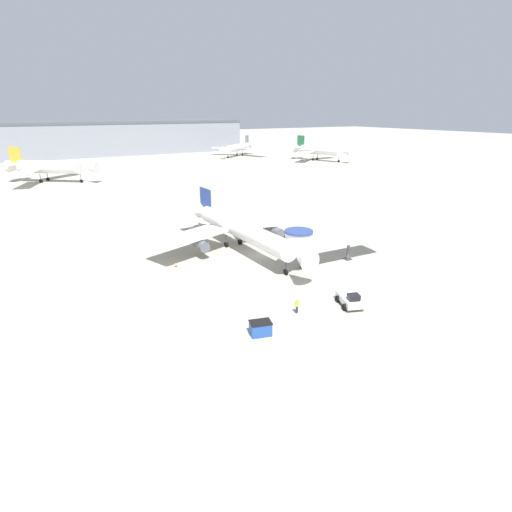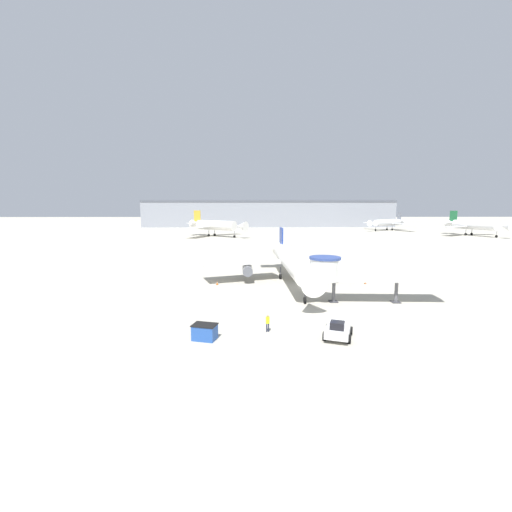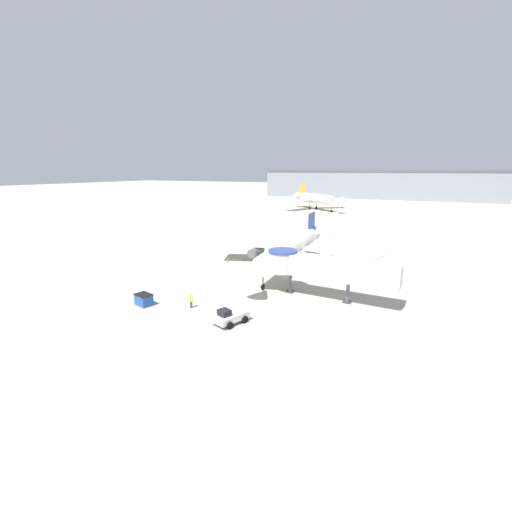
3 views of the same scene
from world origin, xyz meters
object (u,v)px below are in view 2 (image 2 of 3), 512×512
(ground_crew_marshaller, at_px, (268,322))
(background_jet_gold_tail, at_px, (215,225))
(main_airplane, at_px, (290,261))
(background_jet_gray_tail, at_px, (388,222))
(service_container_blue, at_px, (205,332))
(jet_bridge, at_px, (367,270))
(traffic_cone_starboard_wing, at_px, (365,282))
(pushback_tug_white, at_px, (338,329))
(background_jet_green_tail, at_px, (473,225))
(traffic_cone_port_wing, at_px, (217,283))

(ground_crew_marshaller, distance_m, background_jet_gold_tail, 115.40)
(main_airplane, xyz_separation_m, ground_crew_marshaller, (-4.98, -23.22, -2.52))
(ground_crew_marshaller, relative_size, background_jet_gray_tail, 0.07)
(service_container_blue, height_order, ground_crew_marshaller, ground_crew_marshaller)
(jet_bridge, distance_m, background_jet_gray_tail, 153.68)
(service_container_blue, bearing_deg, jet_bridge, 32.53)
(traffic_cone_starboard_wing, xyz_separation_m, background_jet_gray_tail, (56.20, 130.69, 3.99))
(service_container_blue, xyz_separation_m, background_jet_gold_tail, (-10.67, 116.01, 4.10))
(jet_bridge, distance_m, pushback_tug_white, 14.56)
(pushback_tug_white, xyz_separation_m, ground_crew_marshaller, (-6.64, 1.73, 0.20))
(main_airplane, bearing_deg, ground_crew_marshaller, -103.77)
(service_container_blue, distance_m, background_jet_green_tail, 156.51)
(jet_bridge, bearing_deg, traffic_cone_port_wing, 155.73)
(main_airplane, relative_size, traffic_cone_port_wing, 53.00)
(jet_bridge, height_order, background_jet_green_tail, background_jet_green_tail)
(traffic_cone_port_wing, relative_size, background_jet_green_tail, 0.02)
(pushback_tug_white, xyz_separation_m, background_jet_gold_tail, (-23.36, 115.85, 4.01))
(ground_crew_marshaller, bearing_deg, pushback_tug_white, 160.52)
(pushback_tug_white, xyz_separation_m, background_jet_green_tail, (90.07, 117.84, 3.93))
(pushback_tug_white, xyz_separation_m, traffic_cone_starboard_wing, (10.47, 23.23, -0.55))
(traffic_cone_starboard_wing, distance_m, ground_crew_marshaller, 27.48)
(jet_bridge, bearing_deg, ground_crew_marshaller, -138.98)
(pushback_tug_white, relative_size, traffic_cone_starboard_wing, 7.36)
(main_airplane, distance_m, jet_bridge, 15.26)
(pushback_tug_white, distance_m, service_container_blue, 12.69)
(jet_bridge, relative_size, background_jet_green_tail, 0.59)
(background_jet_gray_tail, height_order, background_jet_gold_tail, background_jet_gold_tail)
(pushback_tug_white, distance_m, background_jet_gray_tail, 167.77)
(jet_bridge, bearing_deg, service_container_blue, -144.52)
(main_airplane, distance_m, background_jet_gold_tail, 93.46)
(traffic_cone_starboard_wing, bearing_deg, pushback_tug_white, -114.26)
(main_airplane, height_order, traffic_cone_port_wing, main_airplane)
(main_airplane, xyz_separation_m, background_jet_green_tail, (91.73, 92.89, 1.21))
(background_jet_gray_tail, distance_m, background_jet_green_tail, 43.00)
(jet_bridge, distance_m, service_container_blue, 23.50)
(jet_bridge, bearing_deg, background_jet_green_tail, 54.69)
(ground_crew_marshaller, relative_size, background_jet_green_tail, 0.06)
(main_airplane, bearing_deg, pushback_tug_white, -87.86)
(main_airplane, distance_m, traffic_cone_starboard_wing, 12.68)
(ground_crew_marshaller, distance_m, background_jet_gray_tail, 168.95)
(main_airplane, relative_size, ground_crew_marshaller, 18.76)
(service_container_blue, relative_size, background_jet_gray_tail, 0.10)
(jet_bridge, distance_m, traffic_cone_port_wing, 23.50)
(pushback_tug_white, relative_size, background_jet_green_tail, 0.15)
(main_airplane, relative_size, background_jet_gray_tail, 1.24)
(traffic_cone_starboard_wing, height_order, ground_crew_marshaller, ground_crew_marshaller)
(service_container_blue, distance_m, ground_crew_marshaller, 6.34)
(main_airplane, distance_m, pushback_tug_white, 25.16)
(service_container_blue, xyz_separation_m, background_jet_green_tail, (102.75, 117.99, 4.03))
(pushback_tug_white, relative_size, background_jet_gold_tail, 0.17)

